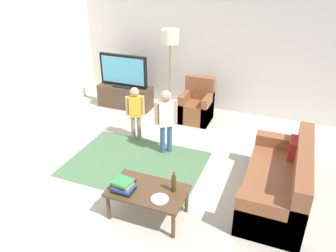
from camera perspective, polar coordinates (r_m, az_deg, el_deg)
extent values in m
plane|color=beige|center=(5.19, -2.48, -9.25)|extent=(7.80, 7.80, 0.00)
cube|color=silver|center=(7.21, 7.25, 13.24)|extent=(6.00, 0.12, 2.70)
cube|color=#4C724C|center=(5.57, -5.65, -6.47)|extent=(2.20, 1.60, 0.01)
cube|color=#4C3828|center=(7.55, -7.31, 5.07)|extent=(1.20, 0.44, 0.50)
cube|color=black|center=(7.56, -7.42, 3.88)|extent=(1.10, 0.32, 0.03)
cube|color=black|center=(7.43, -7.51, 6.90)|extent=(0.44, 0.28, 0.03)
cube|color=black|center=(7.32, -7.68, 9.50)|extent=(1.10, 0.07, 0.68)
cube|color=#59B2D8|center=(7.29, -7.82, 9.41)|extent=(1.00, 0.01, 0.58)
cube|color=brown|center=(4.93, 17.81, -9.99)|extent=(0.80, 1.80, 0.42)
cube|color=brown|center=(4.81, 21.75, -8.50)|extent=(0.20, 1.80, 0.86)
cube|color=brown|center=(4.25, 16.88, -15.28)|extent=(0.80, 0.20, 0.60)
cube|color=brown|center=(5.55, 18.77, -4.46)|extent=(0.80, 0.20, 0.60)
cube|color=#B22823|center=(5.21, 20.59, -3.68)|extent=(0.10, 0.32, 0.32)
cube|color=brown|center=(6.87, 4.85, 2.49)|extent=(0.60, 0.60, 0.42)
cube|color=brown|center=(6.97, 5.47, 4.99)|extent=(0.60, 0.16, 0.90)
cube|color=brown|center=(6.90, 2.98, 3.49)|extent=(0.12, 0.60, 0.60)
cube|color=brown|center=(6.77, 6.82, 2.86)|extent=(0.12, 0.60, 0.60)
cylinder|color=#262626|center=(7.37, 0.32, 2.68)|extent=(0.28, 0.28, 0.02)
cylinder|color=#99844C|center=(7.08, 0.34, 8.20)|extent=(0.03, 0.03, 1.50)
cylinder|color=silver|center=(6.84, 0.36, 15.17)|extent=(0.36, 0.36, 0.28)
cylinder|color=gray|center=(6.20, -6.00, -0.28)|extent=(0.08, 0.08, 0.46)
cylinder|color=gray|center=(6.19, -4.99, -0.24)|extent=(0.08, 0.08, 0.46)
cube|color=gold|center=(6.01, -5.68, 3.36)|extent=(0.25, 0.21, 0.40)
sphere|color=tan|center=(5.90, -5.80, 5.84)|extent=(0.16, 0.16, 0.16)
cylinder|color=tan|center=(6.00, -7.03, 3.48)|extent=(0.06, 0.06, 0.36)
cylinder|color=tan|center=(6.00, -4.34, 3.59)|extent=(0.06, 0.06, 0.36)
cylinder|color=#33598C|center=(5.73, -0.95, -2.27)|extent=(0.09, 0.09, 0.52)
cylinder|color=#33598C|center=(5.75, 0.26, -2.14)|extent=(0.09, 0.09, 0.52)
cube|color=white|center=(5.51, -0.35, 2.15)|extent=(0.28, 0.25, 0.45)
sphere|color=tan|center=(5.39, -0.36, 5.19)|extent=(0.19, 0.19, 0.19)
cylinder|color=tan|center=(5.48, -1.98, 2.21)|extent=(0.07, 0.07, 0.40)
cylinder|color=tan|center=(5.54, 1.25, 2.51)|extent=(0.07, 0.07, 0.40)
cube|color=#513823|center=(4.34, -3.53, -11.07)|extent=(1.00, 0.60, 0.04)
cylinder|color=#513823|center=(4.49, -10.21, -13.54)|extent=(0.05, 0.05, 0.38)
cylinder|color=#513823|center=(4.17, 0.91, -16.76)|extent=(0.05, 0.05, 0.38)
cylinder|color=#513823|center=(4.81, -7.13, -10.00)|extent=(0.05, 0.05, 0.38)
cylinder|color=#513823|center=(4.53, 3.22, -12.62)|extent=(0.05, 0.05, 0.38)
cube|color=black|center=(4.33, -7.58, -10.78)|extent=(0.26, 0.22, 0.03)
cube|color=#334CA5|center=(4.32, -7.69, -10.35)|extent=(0.27, 0.22, 0.04)
cube|color=yellow|center=(4.31, -7.72, -9.76)|extent=(0.23, 0.18, 0.04)
cube|color=#388C4C|center=(4.28, -7.81, -9.42)|extent=(0.27, 0.25, 0.03)
cylinder|color=#4C3319|center=(4.23, 0.99, -9.89)|extent=(0.06, 0.06, 0.23)
cylinder|color=#4C3319|center=(4.15, 1.01, -8.32)|extent=(0.02, 0.02, 0.06)
cube|color=black|center=(4.51, -6.51, -9.10)|extent=(0.18, 0.07, 0.02)
cylinder|color=white|center=(4.17, -1.44, -12.44)|extent=(0.22, 0.22, 0.02)
cube|color=silver|center=(4.16, -1.18, -12.39)|extent=(0.15, 0.04, 0.01)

